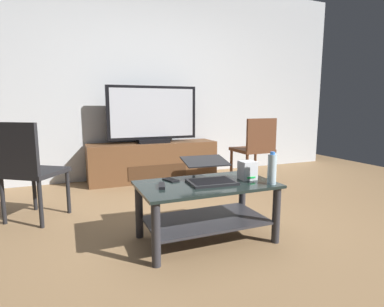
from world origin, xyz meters
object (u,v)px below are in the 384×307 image
object	(u,v)px
coffee_table	(206,202)
media_cabinet	(154,161)
tv_remote	(162,186)
router_box	(247,170)
water_bottle_near	(272,169)
side_chair	(28,167)
television	(153,116)
laptop	(209,173)
cell_phone	(171,180)
dining_chair	(255,147)

from	to	relation	value
coffee_table	media_cabinet	xyz separation A→B (m)	(0.15, 2.06, -0.04)
tv_remote	router_box	bearing A→B (deg)	13.12
water_bottle_near	side_chair	bearing A→B (deg)	146.28
television	water_bottle_near	world-z (taller)	television
media_cabinet	side_chair	size ratio (longest dim) A/B	1.97
coffee_table	router_box	size ratio (longest dim) A/B	7.06
tv_remote	laptop	bearing A→B (deg)	19.05
coffee_table	cell_phone	bearing A→B (deg)	141.06
router_box	tv_remote	xyz separation A→B (m)	(-0.70, 0.03, -0.06)
dining_chair	side_chair	xyz separation A→B (m)	(-2.55, -0.29, -0.01)
side_chair	water_bottle_near	xyz separation A→B (m)	(1.73, -1.15, 0.07)
dining_chair	water_bottle_near	bearing A→B (deg)	-119.68
coffee_table	side_chair	world-z (taller)	side_chair
media_cabinet	water_bottle_near	bearing A→B (deg)	-82.74
router_box	water_bottle_near	xyz separation A→B (m)	(0.08, -0.20, 0.04)
side_chair	cell_phone	distance (m)	1.31
coffee_table	television	size ratio (longest dim) A/B	0.84
coffee_table	television	distance (m)	2.13
dining_chair	cell_phone	world-z (taller)	dining_chair
side_chair	water_bottle_near	world-z (taller)	side_chair
cell_phone	tv_remote	xyz separation A→B (m)	(-0.12, -0.16, 0.01)
television	router_box	xyz separation A→B (m)	(0.21, -2.05, -0.37)
water_bottle_near	coffee_table	bearing A→B (deg)	154.42
router_box	tv_remote	distance (m)	0.70
laptop	water_bottle_near	bearing A→B (deg)	-32.79
coffee_table	router_box	world-z (taller)	router_box
television	tv_remote	bearing A→B (deg)	-103.78
television	tv_remote	size ratio (longest dim) A/B	7.71
router_box	media_cabinet	bearing A→B (deg)	95.68
coffee_table	cell_phone	size ratio (longest dim) A/B	7.38
coffee_table	dining_chair	world-z (taller)	dining_chair
laptop	cell_phone	size ratio (longest dim) A/B	3.07
cell_phone	side_chair	bearing A→B (deg)	128.21
side_chair	coffee_table	bearing A→B (deg)	-36.19
coffee_table	side_chair	size ratio (longest dim) A/B	1.15
dining_chair	router_box	size ratio (longest dim) A/B	5.99
side_chair	cell_phone	size ratio (longest dim) A/B	6.41
side_chair	dining_chair	bearing A→B (deg)	6.39
dining_chair	television	bearing A→B (deg)	143.84
television	dining_chair	distance (m)	1.43
coffee_table	side_chair	distance (m)	1.61
media_cabinet	laptop	xyz separation A→B (m)	(-0.11, -2.02, 0.25)
water_bottle_near	cell_phone	world-z (taller)	water_bottle_near
laptop	cell_phone	distance (m)	0.30
coffee_table	laptop	distance (m)	0.22
side_chair	laptop	world-z (taller)	side_chair
side_chair	laptop	bearing A→B (deg)	-33.99
television	side_chair	xyz separation A→B (m)	(-1.44, -1.10, -0.40)
media_cabinet	side_chair	bearing A→B (deg)	-142.15
media_cabinet	router_box	xyz separation A→B (m)	(0.21, -2.07, 0.26)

